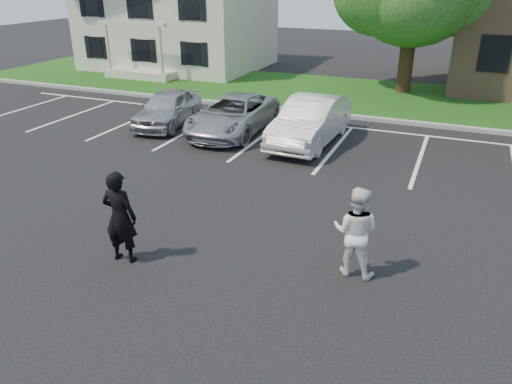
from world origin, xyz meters
The scene contains 10 objects.
ground_plane centered at (0.00, 0.00, 0.00)m, with size 90.00×90.00×0.00m, color black.
curb centered at (0.00, 12.00, 0.07)m, with size 40.00×0.30×0.15m, color gray.
grass_strip centered at (0.00, 16.00, 0.04)m, with size 44.00×8.00×0.08m, color #1D4510.
stall_lines centered at (1.40, 8.95, 0.01)m, with size 34.00×5.36×0.01m.
house centered at (-13.00, 19.97, 3.83)m, with size 10.30×9.22×7.60m.
man_black_suit centered at (-2.29, -0.68, 0.99)m, with size 0.72×0.47×1.98m, color black.
man_white_shirt centered at (2.23, 0.65, 0.93)m, with size 0.90×0.70×1.86m, color white.
car_silver_west centered at (-6.76, 8.31, 0.68)m, with size 1.61×4.00×1.36m, color #B4B4B9.
car_silver_minivan centered at (-3.99, 8.39, 0.68)m, with size 2.25×4.88×1.36m, color #A5A7AD.
car_white_sedan centered at (-0.99, 8.32, 0.78)m, with size 1.66×4.75×1.57m, color silver.
Camera 1 is at (3.71, -7.95, 5.55)m, focal length 35.00 mm.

